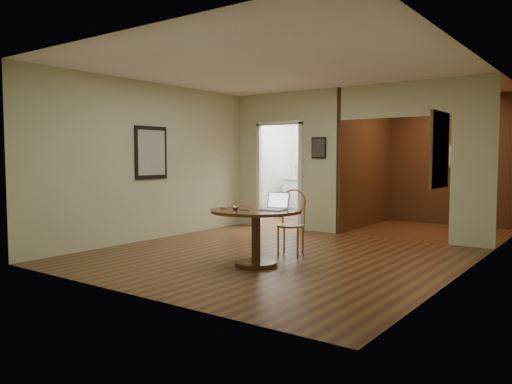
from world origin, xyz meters
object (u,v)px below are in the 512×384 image
Objects in this scene: chair at (292,218)px; open_laptop at (275,205)px; closed_laptop at (280,207)px; dining_table at (256,224)px.

open_laptop is (0.24, -0.79, 0.27)m from chair.
open_laptop is 0.23m from closed_laptop.
chair is at bearing 104.04° from open_laptop.
dining_table is at bearing -105.76° from chair.
dining_table is 3.45× the size of closed_laptop.
dining_table is 1.24× the size of chair.
chair is at bearing 90.14° from dining_table.
open_laptop reaches higher than chair.
chair is (-0.00, 0.89, -0.02)m from dining_table.
chair is 0.63m from closed_laptop.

